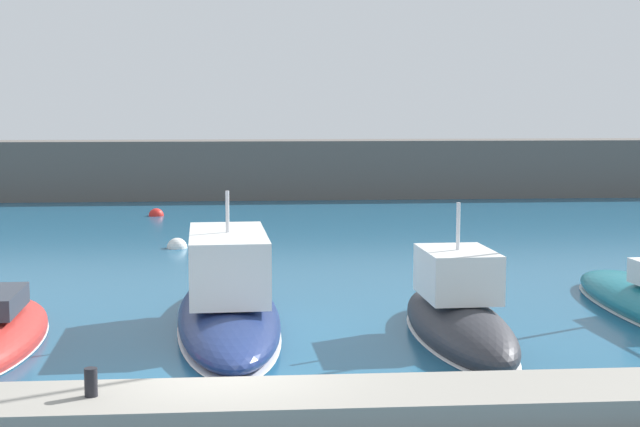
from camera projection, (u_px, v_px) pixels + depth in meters
ground_plane at (227, 397)px, 16.06m from camera, size 120.00×120.00×0.00m
dock_pier at (226, 408)px, 14.77m from camera, size 26.56×1.79×0.46m
breakwater_seawall at (236, 169)px, 50.12m from camera, size 108.00×2.96×3.03m
motorboat_navy_third at (228, 301)px, 21.00m from camera, size 2.58×8.91×3.30m
motorboat_charcoal_fourth at (458, 317)px, 20.03m from camera, size 1.98×6.35×3.20m
mooring_buoy_red at (156, 216)px, 42.29m from camera, size 0.67×0.67×0.67m
mooring_buoy_orange at (464, 255)px, 31.29m from camera, size 0.82×0.82×0.82m
mooring_buoy_white at (177, 248)px, 32.78m from camera, size 0.70×0.70×0.70m
dock_bollard at (91, 382)px, 14.55m from camera, size 0.20×0.20×0.44m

